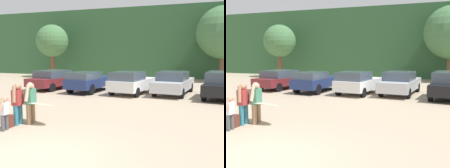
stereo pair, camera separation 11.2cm
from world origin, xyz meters
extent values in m
plane|color=tan|center=(0.00, 0.00, 0.00)|extent=(120.00, 120.00, 0.00)
cube|color=#2D5633|center=(0.00, 29.69, 3.83)|extent=(108.00, 12.00, 7.66)
cylinder|color=brown|center=(-12.66, 20.65, 1.25)|extent=(0.57, 0.57, 2.50)
sphere|color=#427042|center=(-12.66, 20.65, 4.00)|extent=(3.53, 3.53, 3.53)
cylinder|color=brown|center=(4.82, 22.16, 1.24)|extent=(0.54, 0.54, 2.47)
cube|color=maroon|center=(-6.97, 12.20, 0.60)|extent=(2.66, 4.92, 0.58)
cube|color=#3F4C5B|center=(-7.04, 11.80, 1.15)|extent=(2.14, 2.61, 0.52)
cylinder|color=black|center=(-7.59, 13.86, 0.31)|extent=(0.32, 0.65, 0.62)
cylinder|color=black|center=(-5.86, 13.59, 0.31)|extent=(0.32, 0.65, 0.62)
cylinder|color=black|center=(-8.08, 10.82, 0.31)|extent=(0.32, 0.65, 0.62)
cylinder|color=black|center=(-6.35, 10.54, 0.31)|extent=(0.32, 0.65, 0.62)
cube|color=navy|center=(-3.89, 11.76, 0.66)|extent=(2.11, 4.54, 0.62)
cube|color=#3F4C5B|center=(-3.97, 10.78, 1.19)|extent=(1.80, 2.36, 0.45)
cylinder|color=black|center=(-4.57, 13.27, 0.34)|extent=(0.27, 0.70, 0.69)
cylinder|color=black|center=(-2.98, 13.15, 0.34)|extent=(0.27, 0.70, 0.69)
cylinder|color=black|center=(-4.80, 10.37, 0.34)|extent=(0.27, 0.70, 0.69)
cylinder|color=black|center=(-3.21, 10.24, 0.34)|extent=(0.27, 0.70, 0.69)
cube|color=white|center=(-0.85, 11.66, 0.64)|extent=(2.39, 4.14, 0.67)
cube|color=#3F4C5B|center=(-0.96, 10.87, 1.24)|extent=(1.98, 2.20, 0.53)
cylinder|color=black|center=(-1.52, 13.06, 0.30)|extent=(0.30, 0.63, 0.61)
cylinder|color=black|center=(0.16, 12.83, 0.30)|extent=(0.30, 0.63, 0.61)
cylinder|color=black|center=(-1.86, 10.49, 0.30)|extent=(0.30, 0.63, 0.61)
cylinder|color=black|center=(-0.19, 10.27, 0.30)|extent=(0.30, 0.63, 0.61)
cube|color=silver|center=(1.73, 12.44, 0.63)|extent=(2.25, 4.89, 0.64)
cube|color=#3F4C5B|center=(1.70, 12.12, 1.23)|extent=(1.88, 2.28, 0.55)
cylinder|color=black|center=(1.02, 14.07, 0.31)|extent=(0.27, 0.63, 0.62)
cylinder|color=black|center=(2.69, 13.93, 0.31)|extent=(0.27, 0.63, 0.62)
cylinder|color=black|center=(0.76, 10.95, 0.31)|extent=(0.27, 0.63, 0.62)
cylinder|color=black|center=(2.43, 10.81, 0.31)|extent=(0.27, 0.63, 0.62)
cube|color=black|center=(4.66, 11.78, 0.65)|extent=(2.26, 4.76, 0.62)
cube|color=#3F4C5B|center=(4.64, 11.60, 1.27)|extent=(1.91, 2.73, 0.63)
cylinder|color=black|center=(4.01, 13.37, 0.33)|extent=(0.29, 0.69, 0.67)
cylinder|color=black|center=(3.70, 10.35, 0.33)|extent=(0.29, 0.69, 0.67)
cylinder|color=#8C6B4C|center=(-2.30, 2.67, 0.38)|extent=(0.18, 0.18, 0.76)
cylinder|color=#8C6B4C|center=(-2.32, 2.94, 0.38)|extent=(0.18, 0.18, 0.76)
cube|color=#3F7F66|center=(-2.31, 2.80, 1.06)|extent=(0.32, 0.41, 0.59)
sphere|color=#D8AD8C|center=(-2.31, 2.80, 1.47)|extent=(0.24, 0.24, 0.24)
cylinder|color=#D8AD8C|center=(-2.29, 2.59, 1.21)|extent=(0.15, 0.31, 0.63)
cylinder|color=#D8AD8C|center=(-2.32, 3.02, 1.21)|extent=(0.15, 0.30, 0.63)
cylinder|color=#4C4C51|center=(-2.58, 1.60, 0.28)|extent=(0.13, 0.13, 0.57)
cylinder|color=#4C4C51|center=(-2.59, 1.80, 0.28)|extent=(0.13, 0.13, 0.57)
cube|color=silver|center=(-2.59, 1.70, 0.78)|extent=(0.24, 0.30, 0.43)
sphere|color=tan|center=(-2.59, 1.70, 1.09)|extent=(0.18, 0.18, 0.18)
cylinder|color=tan|center=(-2.57, 1.54, 0.90)|extent=(0.12, 0.31, 0.45)
cylinder|color=tan|center=(-2.60, 1.86, 0.90)|extent=(0.12, 0.31, 0.45)
cylinder|color=teal|center=(-2.66, 2.39, 0.38)|extent=(0.18, 0.18, 0.75)
cylinder|color=teal|center=(-2.68, 2.65, 0.38)|extent=(0.18, 0.18, 0.75)
cube|color=#B23838|center=(-2.67, 2.52, 1.04)|extent=(0.32, 0.40, 0.58)
sphere|color=tan|center=(-2.67, 2.52, 1.45)|extent=(0.24, 0.24, 0.24)
cylinder|color=tan|center=(-2.66, 2.31, 1.19)|extent=(0.14, 0.17, 0.61)
cylinder|color=tan|center=(-2.69, 2.73, 1.19)|extent=(0.15, 0.26, 0.62)
ellipsoid|color=beige|center=(-2.35, 2.93, 0.78)|extent=(2.34, 1.08, 0.17)
cube|color=#592D23|center=(-2.74, 2.07, 0.23)|extent=(0.24, 0.34, 0.45)
camera|label=1|loc=(4.22, -5.84, 2.71)|focal=44.47mm
camera|label=2|loc=(4.33, -5.80, 2.71)|focal=44.47mm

